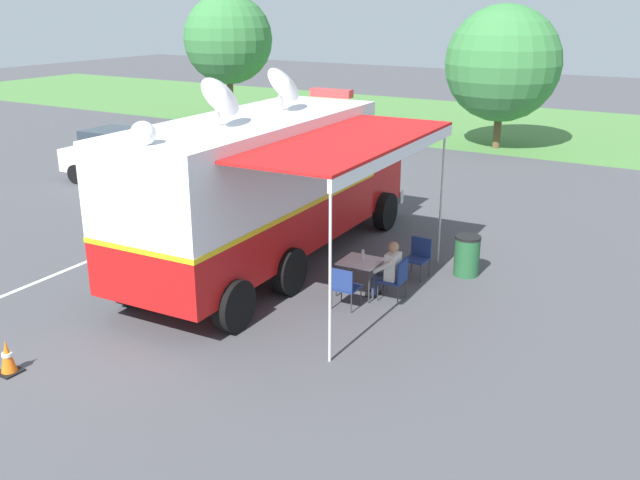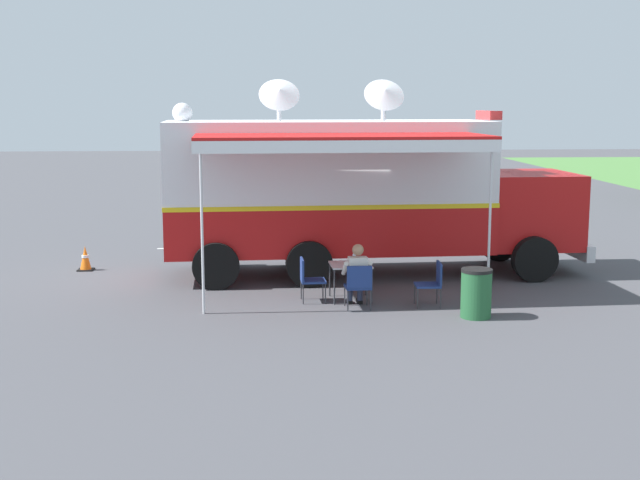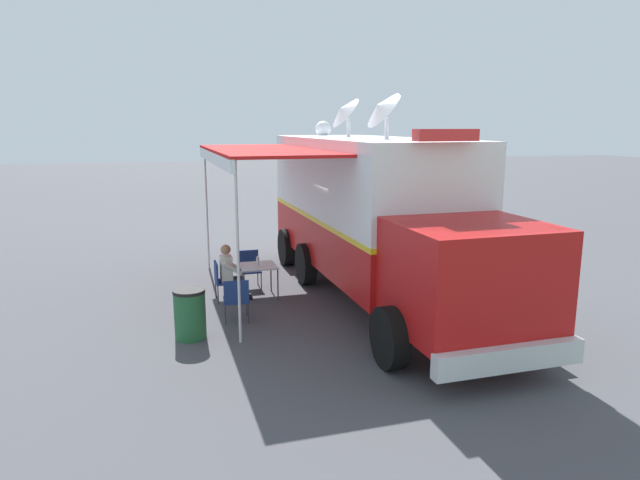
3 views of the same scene
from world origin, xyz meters
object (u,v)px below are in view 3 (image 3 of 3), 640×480
Objects in this scene: command_truck at (374,210)px; folding_chair_spare_by_truck at (236,297)px; seated_responder at (230,271)px; traffic_cone at (334,231)px; folding_chair_beside_table at (249,266)px; folding_chair_at_table at (222,278)px; folding_table at (258,268)px; trash_bin at (190,314)px; water_bottle at (258,261)px.

folding_chair_spare_by_truck is (3.18, 1.05, -1.43)m from command_truck.
traffic_cone is at bearing -123.98° from seated_responder.
folding_chair_beside_table is 6.16m from traffic_cone.
traffic_cone is at bearing -97.81° from command_truck.
folding_table is at bearing -174.84° from folding_chair_at_table.
folding_table is 2.66m from trash_bin.
command_truck is at bearing -161.67° from folding_chair_spare_by_truck.
water_bottle is 0.63m from seated_responder.
folding_chair_at_table is at bearing -6.97° from command_truck.
folding_chair_beside_table is (2.63, -1.33, -1.43)m from command_truck.
folding_chair_at_table is 7.32m from traffic_cone.
trash_bin is (0.89, 0.63, -0.06)m from folding_chair_spare_by_truck.
water_bottle is 1.62m from folding_chair_spare_by_truck.
folding_chair_at_table is 2.21m from trash_bin.
traffic_cone is (-3.42, -5.91, -0.39)m from folding_table.
command_truck is at bearing 153.13° from folding_chair_beside_table.
seated_responder is (3.15, -0.42, -1.30)m from command_truck.
seated_responder reaches higher than folding_chair_spare_by_truck.
trash_bin is at bearing 58.47° from traffic_cone.
command_truck is at bearing 170.94° from water_bottle.
traffic_cone is (-3.43, -5.99, -0.55)m from water_bottle.
folding_table is 1.67m from folding_chair_spare_by_truck.
command_truck is at bearing 172.47° from seated_responder.
folding_chair_at_table is (0.79, -0.00, -0.32)m from water_bottle.
folding_chair_beside_table is 0.70× the size of seated_responder.
folding_chair_beside_table reaches higher than traffic_cone.
water_bottle is 0.26× the size of folding_chair_at_table.
trash_bin is at bearing 66.19° from seated_responder.
folding_chair_beside_table is 1.06m from seated_responder.
command_truck is 11.02× the size of folding_chair_spare_by_truck.
trash_bin is at bearing 34.98° from folding_chair_spare_by_truck.
seated_responder is at bearing 60.14° from folding_chair_beside_table.
trash_bin is (4.08, 1.68, -1.49)m from command_truck.
folding_chair_spare_by_truck reaches higher than folding_table.
folding_chair_at_table is 0.23m from seated_responder.
traffic_cone is (-0.88, -6.39, -1.67)m from command_truck.
command_truck is 3.66m from folding_chair_at_table.
command_truck is at bearing 173.03° from folding_chair_at_table.
folding_chair_beside_table is at bearing -26.87° from command_truck.
folding_chair_spare_by_truck is 1.50× the size of traffic_cone.
folding_chair_at_table is at bearing 54.83° from traffic_cone.
seated_responder reaches higher than folding_chair_at_table.
trash_bin is 9.47m from traffic_cone.
folding_chair_at_table is 1.00× the size of folding_chair_beside_table.
command_truck reaches higher than folding_chair_spare_by_truck.
trash_bin reaches higher than folding_chair_at_table.
command_truck reaches higher than traffic_cone.
water_bottle is 0.18× the size of seated_responder.
command_truck is 3.27m from folding_chair_beside_table.
command_truck reaches higher than folding_chair_beside_table.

